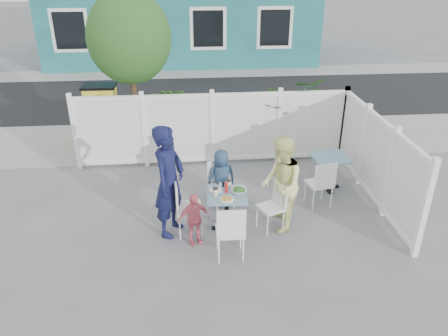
{
  "coord_description": "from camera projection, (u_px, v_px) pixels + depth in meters",
  "views": [
    {
      "loc": [
        -0.42,
        -6.39,
        4.23
      ],
      "look_at": [
        0.16,
        0.19,
        0.96
      ],
      "focal_mm": 35.0,
      "sensor_mm": 36.0,
      "label": 1
    }
  ],
  "objects": [
    {
      "name": "ketchup_bottle",
      "position": [
        226.0,
        188.0,
        7.14
      ],
      "size": [
        0.05,
        0.05,
        0.18
      ],
      "primitive_type": "cylinder",
      "color": "red",
      "rests_on": "main_table"
    },
    {
      "name": "salad_bowl",
      "position": [
        239.0,
        191.0,
        7.17
      ],
      "size": [
        0.26,
        0.26,
        0.06
      ],
      "primitive_type": "imported",
      "color": "white",
      "rests_on": "main_table"
    },
    {
      "name": "spare_table",
      "position": [
        329.0,
        164.0,
        8.49
      ],
      "size": [
        0.71,
        0.71,
        0.69
      ],
      "rotation": [
        0.0,
        0.0,
        0.09
      ],
      "color": "teal",
      "rests_on": "ground"
    },
    {
      "name": "woman",
      "position": [
        281.0,
        185.0,
        7.13
      ],
      "size": [
        0.66,
        0.83,
        1.64
      ],
      "primitive_type": "imported",
      "rotation": [
        0.0,
        0.0,
        -1.62
      ],
      "color": "#E8EE44",
      "rests_on": "ground"
    },
    {
      "name": "potted_shrub_b",
      "position": [
        284.0,
        114.0,
        10.04
      ],
      "size": [
        2.04,
        1.92,
        1.8
      ],
      "primitive_type": "imported",
      "rotation": [
        0.0,
        0.0,
        0.4
      ],
      "color": "#264A19",
      "rests_on": "ground"
    },
    {
      "name": "plate_side",
      "position": [
        216.0,
        190.0,
        7.23
      ],
      "size": [
        0.21,
        0.21,
        0.01
      ],
      "primitive_type": "cylinder",
      "color": "white",
      "rests_on": "main_table"
    },
    {
      "name": "near_sidewalk",
      "position": [
        205.0,
        139.0,
        11.01
      ],
      "size": [
        24.0,
        2.6,
        0.01
      ],
      "primitive_type": "cube",
      "color": "gray",
      "rests_on": "ground"
    },
    {
      "name": "chair_spare",
      "position": [
        322.0,
        181.0,
        7.84
      ],
      "size": [
        0.49,
        0.48,
        0.93
      ],
      "rotation": [
        0.0,
        0.0,
        0.2
      ],
      "color": "white",
      "rests_on": "ground"
    },
    {
      "name": "street",
      "position": [
        200.0,
        96.0,
        14.31
      ],
      "size": [
        24.0,
        5.0,
        0.01
      ],
      "primitive_type": "cube",
      "color": "black",
      "rests_on": "ground"
    },
    {
      "name": "boy",
      "position": [
        221.0,
        178.0,
        7.95
      ],
      "size": [
        0.6,
        0.47,
        1.08
      ],
      "primitive_type": "imported",
      "rotation": [
        0.0,
        0.0,
        3.39
      ],
      "color": "navy",
      "rests_on": "ground"
    },
    {
      "name": "chair_right",
      "position": [
        274.0,
        202.0,
        7.26
      ],
      "size": [
        0.49,
        0.5,
        0.85
      ],
      "rotation": [
        0.0,
        0.0,
        1.98
      ],
      "color": "white",
      "rests_on": "ground"
    },
    {
      "name": "chair_back",
      "position": [
        220.0,
        180.0,
        7.94
      ],
      "size": [
        0.51,
        0.5,
        0.87
      ],
      "rotation": [
        0.0,
        0.0,
        3.52
      ],
      "color": "white",
      "rests_on": "ground"
    },
    {
      "name": "far_sidewalk",
      "position": [
        197.0,
        73.0,
        17.08
      ],
      "size": [
        24.0,
        1.6,
        0.01
      ],
      "primitive_type": "cube",
      "color": "gray",
      "rests_on": "ground"
    },
    {
      "name": "tree",
      "position": [
        129.0,
        38.0,
        9.29
      ],
      "size": [
        1.8,
        1.62,
        3.59
      ],
      "color": "#382316",
      "rests_on": "ground"
    },
    {
      "name": "coffee_cup_a",
      "position": [
        215.0,
        192.0,
        7.05
      ],
      "size": [
        0.09,
        0.09,
        0.13
      ],
      "primitive_type": "cylinder",
      "color": "beige",
      "rests_on": "main_table"
    },
    {
      "name": "man",
      "position": [
        169.0,
        182.0,
        6.96
      ],
      "size": [
        0.7,
        0.82,
        1.9
      ],
      "primitive_type": "imported",
      "rotation": [
        0.0,
        0.0,
        1.14
      ],
      "color": "#111438",
      "rests_on": "ground"
    },
    {
      "name": "toddler",
      "position": [
        194.0,
        219.0,
        6.9
      ],
      "size": [
        0.57,
        0.37,
        0.9
      ],
      "primitive_type": "imported",
      "rotation": [
        0.0,
        0.0,
        0.31
      ],
      "color": "#E76C7E",
      "rests_on": "ground"
    },
    {
      "name": "plate_main",
      "position": [
        227.0,
        199.0,
        6.96
      ],
      "size": [
        0.23,
        0.23,
        0.01
      ],
      "primitive_type": "cylinder",
      "color": "white",
      "rests_on": "main_table"
    },
    {
      "name": "fence_back",
      "position": [
        212.0,
        130.0,
        9.42
      ],
      "size": [
        5.86,
        0.08,
        1.6
      ],
      "color": "white",
      "rests_on": "ground"
    },
    {
      "name": "salt_shaker",
      "position": [
        220.0,
        185.0,
        7.34
      ],
      "size": [
        0.03,
        0.03,
        0.08
      ],
      "primitive_type": "cylinder",
      "color": "white",
      "rests_on": "main_table"
    },
    {
      "name": "chair_near",
      "position": [
        231.0,
        229.0,
        6.46
      ],
      "size": [
        0.43,
        0.42,
        0.94
      ],
      "rotation": [
        0.0,
        0.0,
        -0.01
      ],
      "color": "white",
      "rests_on": "ground"
    },
    {
      "name": "main_table",
      "position": [
        227.0,
        202.0,
        7.2
      ],
      "size": [
        0.68,
        0.68,
        0.68
      ],
      "rotation": [
        0.0,
        0.0,
        -0.05
      ],
      "color": "teal",
      "rests_on": "ground"
    },
    {
      "name": "fence_right",
      "position": [
        375.0,
        161.0,
        8.04
      ],
      "size": [
        0.08,
        3.66,
        1.6
      ],
      "rotation": [
        0.0,
        0.0,
        1.57
      ],
      "color": "white",
      "rests_on": "ground"
    },
    {
      "name": "chair_left",
      "position": [
        184.0,
        203.0,
        7.09
      ],
      "size": [
        0.48,
        0.49,
        0.99
      ],
      "rotation": [
        0.0,
        0.0,
        -1.46
      ],
      "color": "white",
      "rests_on": "ground"
    },
    {
      "name": "coffee_cup_b",
      "position": [
        228.0,
        184.0,
        7.31
      ],
      "size": [
        0.08,
        0.08,
        0.12
      ],
      "primitive_type": "cylinder",
      "color": "beige",
      "rests_on": "main_table"
    },
    {
      "name": "pepper_shaker",
      "position": [
        223.0,
        185.0,
        7.34
      ],
      "size": [
        0.03,
        0.03,
        0.08
      ],
      "primitive_type": "cylinder",
      "color": "black",
      "rests_on": "main_table"
    },
    {
      "name": "ground",
      "position": [
        216.0,
        222.0,
        7.62
      ],
      "size": [
        80.0,
        80.0,
        0.0
      ],
      "primitive_type": "plane",
      "color": "slate"
    },
    {
      "name": "utility_cabinet",
      "position": [
        102.0,
        114.0,
        10.69
      ],
      "size": [
        0.73,
        0.53,
        1.34
      ],
      "primitive_type": "cube",
      "rotation": [
        0.0,
        0.0,
        -0.02
      ],
      "color": "yellow",
      "rests_on": "ground"
    },
    {
      "name": "potted_shrub_a",
      "position": [
        173.0,
        120.0,
        9.98
      ],
      "size": [
        0.92,
        0.92,
        1.57
      ],
      "primitive_type": "imported",
      "rotation": [
        0.0,
        0.0,
        3.09
      ],
      "color": "#264A19",
      "rests_on": "ground"
    }
  ]
}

